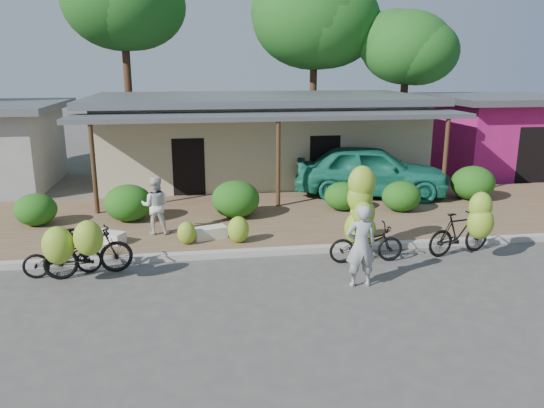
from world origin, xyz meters
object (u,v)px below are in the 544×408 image
(tree_center_right, at_px, (310,16))
(bike_left, at_px, (88,249))
(tree_near_right, at_px, (402,45))
(bike_far_left, at_px, (61,254))
(sack_near, at_px, (210,233))
(bike_right, at_px, (465,228))
(teal_van, at_px, (371,170))
(vendor, at_px, (361,246))
(bystander, at_px, (155,205))
(tree_far_center, at_px, (118,0))
(bike_center, at_px, (363,223))
(sack_far, at_px, (110,237))

(tree_center_right, distance_m, bike_left, 18.57)
(tree_near_right, relative_size, bike_far_left, 4.09)
(sack_near, bearing_deg, bike_right, -18.32)
(bike_right, xyz_separation_m, teal_van, (-0.35, 5.86, 0.28))
(tree_center_right, distance_m, bike_far_left, 18.83)
(bike_left, distance_m, vendor, 5.83)
(bystander, bearing_deg, tree_far_center, -74.79)
(tree_near_right, xyz_separation_m, vendor, (-6.61, -14.76, -4.50))
(bike_center, bearing_deg, vendor, 161.77)
(bike_left, height_order, bike_center, bike_center)
(tree_far_center, distance_m, bike_far_left, 16.37)
(bystander, bearing_deg, bike_center, 160.87)
(tree_near_right, distance_m, sack_near, 15.81)
(bike_left, bearing_deg, bike_right, -103.56)
(bike_right, bearing_deg, bystander, 57.35)
(teal_van, bearing_deg, vendor, 174.03)
(bike_far_left, relative_size, teal_van, 0.33)
(bike_center, relative_size, vendor, 1.25)
(bike_left, distance_m, bike_right, 8.71)
(sack_near, xyz_separation_m, sack_far, (-2.54, 0.03, -0.01))
(tree_near_right, height_order, bike_left, tree_near_right)
(tree_center_right, bearing_deg, bike_far_left, -119.95)
(sack_far, height_order, bystander, bystander)
(sack_far, distance_m, bystander, 1.44)
(tree_far_center, relative_size, tree_near_right, 1.34)
(vendor, bearing_deg, bike_center, -109.03)
(sack_near, height_order, bystander, bystander)
(tree_far_center, bearing_deg, bike_far_left, -89.49)
(teal_van, bearing_deg, tree_far_center, 59.41)
(bike_center, bearing_deg, bike_right, -95.49)
(tree_near_right, distance_m, vendor, 16.79)
(tree_near_right, bearing_deg, bike_far_left, -133.86)
(bike_left, distance_m, sack_far, 2.05)
(tree_far_center, relative_size, bike_right, 5.09)
(bystander, bearing_deg, sack_near, 161.37)
(teal_van, bearing_deg, bike_far_left, 137.42)
(sack_far, bearing_deg, bike_right, -13.31)
(tree_near_right, height_order, bike_center, tree_near_right)
(bike_right, distance_m, bystander, 7.88)
(bike_left, xyz_separation_m, vendor, (5.68, -1.32, 0.23))
(vendor, bearing_deg, tree_far_center, -67.76)
(bike_left, relative_size, bike_right, 1.06)
(tree_far_center, xyz_separation_m, tree_center_right, (9.00, 0.50, -0.56))
(vendor, height_order, teal_van, teal_van)
(sack_far, bearing_deg, vendor, -30.96)
(bike_left, bearing_deg, sack_near, -67.10)
(bike_left, distance_m, bike_center, 6.27)
(bike_left, bearing_deg, teal_van, -68.49)
(tree_far_center, height_order, sack_near, tree_far_center)
(tree_center_right, xyz_separation_m, bystander, (-7.00, -12.83, -5.90))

